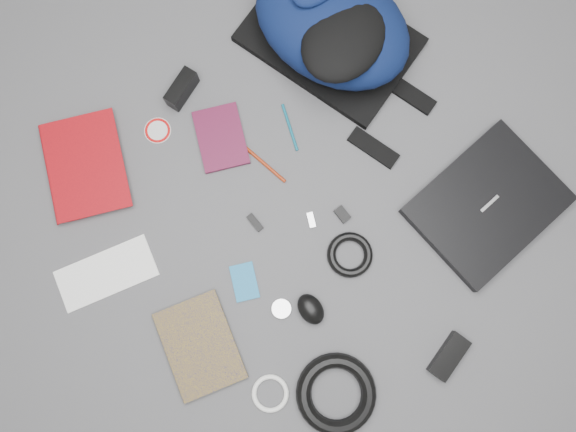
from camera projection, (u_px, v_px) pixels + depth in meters
ground at (288, 217)px, 1.42m from camera, size 4.00×4.00×0.00m
backpack at (332, 24)px, 1.39m from camera, size 0.45×0.54×0.19m
laptop at (487, 205)px, 1.41m from camera, size 0.38×0.31×0.04m
textbook_red at (48, 175)px, 1.42m from camera, size 0.28×0.32×0.03m
comic_book at (168, 359)px, 1.36m from camera, size 0.22×0.26×0.02m
envelope at (106, 273)px, 1.40m from camera, size 0.26×0.16×0.00m
dvd_case at (221, 138)px, 1.45m from camera, size 0.17×0.20×0.01m
compact_camera at (182, 89)px, 1.44m from camera, size 0.11×0.07×0.06m
sticker_disc at (158, 131)px, 1.45m from camera, size 0.09×0.09×0.00m
pen_teal at (290, 127)px, 1.45m from camera, size 0.05×0.12×0.01m
pen_red at (263, 162)px, 1.44m from camera, size 0.04×0.15×0.01m
id_badge at (245, 282)px, 1.40m from camera, size 0.09×0.11×0.00m
usb_black at (255, 222)px, 1.42m from camera, size 0.02×0.05×0.01m
usb_silver at (311, 220)px, 1.42m from camera, size 0.03×0.04×0.01m
key_fob at (342, 214)px, 1.42m from camera, size 0.03×0.04×0.01m
mouse at (311, 309)px, 1.37m from camera, size 0.06×0.08×0.04m
headphone_left at (225, 351)px, 1.37m from camera, size 0.05×0.05×0.01m
headphone_right at (281, 309)px, 1.38m from camera, size 0.06×0.06×0.01m
cable_coil at (350, 255)px, 1.40m from camera, size 0.13×0.13×0.02m
power_brick at (449, 356)px, 1.36m from camera, size 0.13×0.08×0.03m
power_cord_coil at (336, 394)px, 1.34m from camera, size 0.23×0.23×0.04m
white_cable_coil at (270, 393)px, 1.35m from camera, size 0.10×0.10×0.01m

